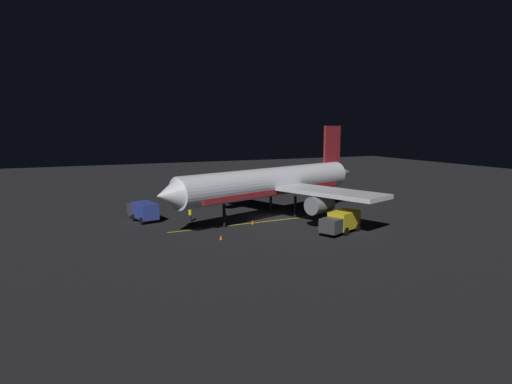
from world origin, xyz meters
name	(u,v)px	position (x,y,z in m)	size (l,w,h in m)	color
ground_plane	(270,218)	(0.00, 0.00, -0.10)	(180.00, 180.00, 0.20)	black
apron_guide_stripe	(248,223)	(-1.94, 4.00, 0.00)	(0.24, 20.02, 0.01)	gold
airliner	(273,183)	(0.20, -0.55, 4.48)	(30.16, 33.68, 11.81)	silver
baggage_truck	(143,211)	(4.81, 15.29, 1.22)	(5.79, 3.28, 2.40)	navy
catering_truck	(341,222)	(-10.56, -3.60, 1.21)	(4.19, 5.85, 2.37)	gold
ground_crew_worker	(190,215)	(1.95, 10.09, 0.89)	(0.40, 0.40, 1.74)	black
traffic_cone_near_left	(252,222)	(-2.62, 3.65, 0.25)	(0.50, 0.50, 0.55)	#EA590F
traffic_cone_near_right	(226,215)	(2.64, 5.09, 0.25)	(0.50, 0.50, 0.55)	#EA590F
traffic_cone_under_wing	(221,238)	(-7.93, 9.58, 0.25)	(0.50, 0.50, 0.55)	#EA590F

